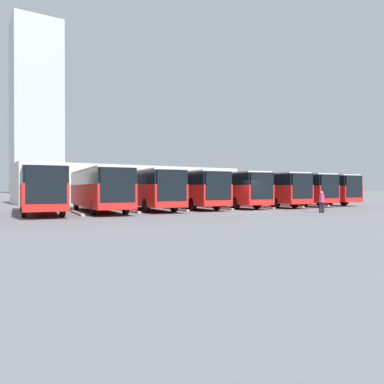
{
  "coord_description": "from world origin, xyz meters",
  "views": [
    {
      "loc": [
        19.89,
        23.17,
        1.8
      ],
      "look_at": [
        1.73,
        -6.17,
        1.52
      ],
      "focal_mm": 35.0,
      "sensor_mm": 36.0,
      "label": 1
    }
  ],
  "objects_px": {
    "bus_1": "(287,189)",
    "bus_3": "(225,189)",
    "bus_6": "(98,188)",
    "bus_2": "(261,189)",
    "bus_7": "(40,188)",
    "pedestrian": "(322,201)",
    "bus_4": "(186,188)",
    "bus_0": "(311,189)",
    "bus_5": "(145,188)"
  },
  "relations": [
    {
      "from": "bus_3",
      "to": "pedestrian",
      "type": "relative_size",
      "value": 7.71
    },
    {
      "from": "bus_0",
      "to": "bus_6",
      "type": "bearing_deg",
      "value": 8.51
    },
    {
      "from": "bus_1",
      "to": "bus_6",
      "type": "bearing_deg",
      "value": 7.85
    },
    {
      "from": "bus_0",
      "to": "bus_1",
      "type": "relative_size",
      "value": 1.0
    },
    {
      "from": "bus_0",
      "to": "bus_3",
      "type": "distance_m",
      "value": 12.84
    },
    {
      "from": "bus_0",
      "to": "bus_4",
      "type": "distance_m",
      "value": 17.11
    },
    {
      "from": "bus_5",
      "to": "pedestrian",
      "type": "xyz_separation_m",
      "value": [
        -9.61,
        10.74,
        -0.97
      ]
    },
    {
      "from": "bus_3",
      "to": "pedestrian",
      "type": "distance_m",
      "value": 10.84
    },
    {
      "from": "bus_7",
      "to": "bus_3",
      "type": "bearing_deg",
      "value": -172.28
    },
    {
      "from": "bus_1",
      "to": "bus_3",
      "type": "bearing_deg",
      "value": 5.81
    },
    {
      "from": "bus_1",
      "to": "bus_2",
      "type": "bearing_deg",
      "value": 12.26
    },
    {
      "from": "bus_0",
      "to": "bus_6",
      "type": "xyz_separation_m",
      "value": [
        25.66,
        0.99,
        0.0
      ]
    },
    {
      "from": "bus_6",
      "to": "bus_3",
      "type": "bearing_deg",
      "value": -170.79
    },
    {
      "from": "bus_1",
      "to": "bus_5",
      "type": "distance_m",
      "value": 17.11
    },
    {
      "from": "bus_1",
      "to": "bus_7",
      "type": "distance_m",
      "value": 25.66
    },
    {
      "from": "bus_4",
      "to": "pedestrian",
      "type": "xyz_separation_m",
      "value": [
        -5.33,
        11.01,
        -0.97
      ]
    },
    {
      "from": "bus_2",
      "to": "bus_6",
      "type": "height_order",
      "value": "same"
    },
    {
      "from": "bus_5",
      "to": "pedestrian",
      "type": "relative_size",
      "value": 7.71
    },
    {
      "from": "bus_7",
      "to": "pedestrian",
      "type": "height_order",
      "value": "bus_7"
    },
    {
      "from": "bus_1",
      "to": "pedestrian",
      "type": "bearing_deg",
      "value": 61.23
    },
    {
      "from": "bus_4",
      "to": "pedestrian",
      "type": "relative_size",
      "value": 7.71
    },
    {
      "from": "bus_1",
      "to": "bus_4",
      "type": "bearing_deg",
      "value": 4.81
    },
    {
      "from": "bus_3",
      "to": "bus_7",
      "type": "relative_size",
      "value": 1.0
    },
    {
      "from": "bus_3",
      "to": "bus_7",
      "type": "distance_m",
      "value": 17.11
    },
    {
      "from": "bus_1",
      "to": "pedestrian",
      "type": "height_order",
      "value": "bus_1"
    },
    {
      "from": "bus_2",
      "to": "pedestrian",
      "type": "xyz_separation_m",
      "value": [
        3.22,
        10.23,
        -0.97
      ]
    },
    {
      "from": "bus_0",
      "to": "pedestrian",
      "type": "relative_size",
      "value": 7.71
    },
    {
      "from": "bus_3",
      "to": "bus_6",
      "type": "distance_m",
      "value": 12.85
    },
    {
      "from": "bus_1",
      "to": "bus_4",
      "type": "height_order",
      "value": "same"
    },
    {
      "from": "bus_1",
      "to": "bus_4",
      "type": "distance_m",
      "value": 12.84
    },
    {
      "from": "bus_3",
      "to": "pedestrian",
      "type": "bearing_deg",
      "value": 101.93
    },
    {
      "from": "bus_0",
      "to": "bus_2",
      "type": "bearing_deg",
      "value": 12.02
    },
    {
      "from": "bus_4",
      "to": "bus_3",
      "type": "bearing_deg",
      "value": -177.18
    },
    {
      "from": "bus_5",
      "to": "bus_6",
      "type": "xyz_separation_m",
      "value": [
        4.28,
        0.65,
        0.0
      ]
    },
    {
      "from": "bus_4",
      "to": "bus_7",
      "type": "distance_m",
      "value": 12.85
    },
    {
      "from": "bus_1",
      "to": "bus_3",
      "type": "height_order",
      "value": "same"
    },
    {
      "from": "bus_2",
      "to": "bus_6",
      "type": "distance_m",
      "value": 17.11
    },
    {
      "from": "bus_4",
      "to": "bus_5",
      "type": "height_order",
      "value": "same"
    },
    {
      "from": "bus_1",
      "to": "bus_6",
      "type": "xyz_separation_m",
      "value": [
        21.38,
        0.58,
        0.0
      ]
    },
    {
      "from": "bus_7",
      "to": "pedestrian",
      "type": "bearing_deg",
      "value": 156.7
    },
    {
      "from": "bus_3",
      "to": "bus_6",
      "type": "relative_size",
      "value": 1.0
    },
    {
      "from": "bus_1",
      "to": "bus_5",
      "type": "relative_size",
      "value": 1.0
    },
    {
      "from": "bus_3",
      "to": "pedestrian",
      "type": "xyz_separation_m",
      "value": [
        -1.06,
        10.75,
        -0.97
      ]
    },
    {
      "from": "bus_0",
      "to": "bus_6",
      "type": "height_order",
      "value": "same"
    },
    {
      "from": "bus_4",
      "to": "bus_7",
      "type": "height_order",
      "value": "same"
    },
    {
      "from": "bus_0",
      "to": "bus_2",
      "type": "distance_m",
      "value": 8.6
    },
    {
      "from": "bus_6",
      "to": "pedestrian",
      "type": "bearing_deg",
      "value": 150.29
    },
    {
      "from": "bus_0",
      "to": "bus_1",
      "type": "xyz_separation_m",
      "value": [
        4.28,
        0.41,
        0.0
      ]
    },
    {
      "from": "bus_4",
      "to": "bus_1",
      "type": "bearing_deg",
      "value": -175.19
    },
    {
      "from": "bus_6",
      "to": "bus_2",
      "type": "bearing_deg",
      "value": -173.26
    }
  ]
}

